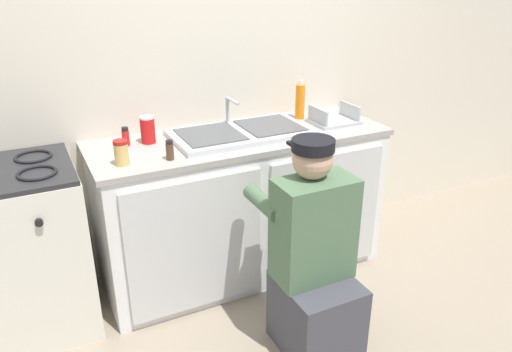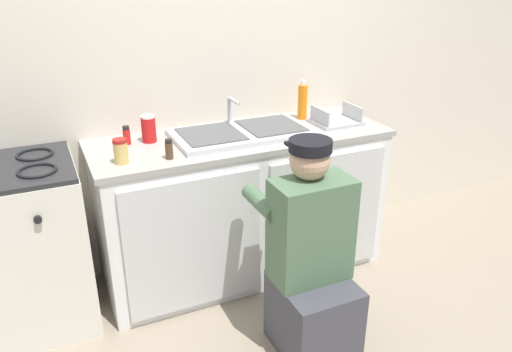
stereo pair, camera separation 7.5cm
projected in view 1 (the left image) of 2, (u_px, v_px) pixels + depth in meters
ground_plane at (263, 292)px, 3.02m from camera, size 12.00×12.00×0.00m
back_wall at (216, 66)px, 3.06m from camera, size 6.00×0.10×2.50m
counter_cabinet at (242, 208)px, 3.09m from camera, size 1.72×0.62×0.87m
countertop at (241, 138)px, 2.92m from camera, size 1.76×0.62×0.03m
sink_double_basin at (241, 132)px, 2.90m from camera, size 0.80×0.44×0.19m
stove_range at (21, 252)px, 2.57m from camera, size 0.64×0.62×0.93m
plumber_person at (314, 267)px, 2.45m from camera, size 0.42×0.61×1.10m
soda_cup_red at (148, 130)px, 2.76m from camera, size 0.08×0.08×0.15m
spice_bottle_pepper at (170, 150)px, 2.53m from camera, size 0.04×0.04×0.10m
soap_bottle_orange at (300, 101)px, 3.18m from camera, size 0.06×0.06×0.25m
dish_rack_tray at (334, 119)px, 3.12m from camera, size 0.28×0.22×0.11m
spice_bottle_red at (126, 137)px, 2.73m from camera, size 0.04×0.04×0.10m
condiment_jar at (121, 153)px, 2.47m from camera, size 0.07×0.07×0.13m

